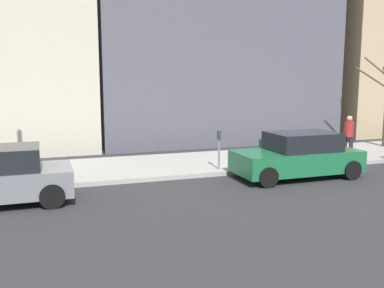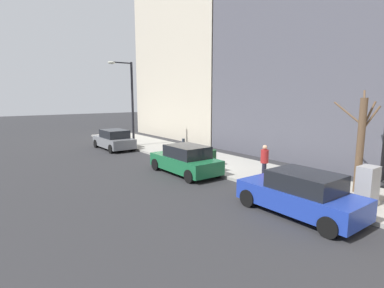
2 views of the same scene
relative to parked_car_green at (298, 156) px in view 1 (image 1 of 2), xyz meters
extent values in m
plane|color=#2B2B2D|center=(1.00, -0.01, -0.74)|extent=(120.00, 120.00, 0.00)
cube|color=#9E9B93|center=(3.00, -0.01, -0.66)|extent=(4.00, 36.00, 0.15)
cube|color=#196038|center=(0.00, 0.05, -0.17)|extent=(1.82, 4.21, 0.70)
cube|color=black|center=(0.00, -0.15, 0.48)|extent=(1.61, 2.21, 0.60)
cylinder|color=black|center=(-0.86, 1.60, -0.42)|extent=(0.22, 0.64, 0.64)
cylinder|color=black|center=(0.84, 1.61, -0.42)|extent=(0.22, 0.64, 0.64)
cylinder|color=black|center=(-0.84, -1.50, -0.42)|extent=(0.22, 0.64, 0.64)
cylinder|color=black|center=(0.86, -1.49, -0.42)|extent=(0.22, 0.64, 0.64)
cylinder|color=black|center=(-0.94, 7.83, -0.42)|extent=(0.22, 0.64, 0.64)
cylinder|color=black|center=(0.76, 7.85, -0.42)|extent=(0.22, 0.64, 0.64)
cylinder|color=slate|center=(1.45, 2.25, -0.06)|extent=(0.07, 0.07, 1.05)
cube|color=#2D333D|center=(1.45, 2.25, 0.61)|extent=(0.14, 0.10, 0.30)
cylinder|color=brown|center=(4.17, -6.80, 3.05)|extent=(1.16, 0.61, 1.04)
cylinder|color=brown|center=(3.92, -6.32, 2.57)|extent=(0.52, 1.53, 1.02)
cylinder|color=#14381E|center=(1.90, 0.15, -0.14)|extent=(0.56, 0.56, 0.90)
cylinder|color=#1E1E2D|center=(2.06, -3.54, -0.18)|extent=(0.16, 0.16, 0.82)
cylinder|color=#1E1E2D|center=(1.85, -3.65, -0.18)|extent=(0.16, 0.16, 0.82)
cylinder|color=#A52323|center=(1.95, -3.59, 0.54)|extent=(0.36, 0.36, 0.62)
sphere|color=tan|center=(1.95, -3.59, 0.96)|extent=(0.22, 0.22, 0.22)
cube|color=#4C4C56|center=(12.63, -0.62, 6.39)|extent=(12.25, 12.25, 14.25)
camera|label=1|loc=(-12.08, 7.90, 2.56)|focal=40.00mm
camera|label=2|loc=(-8.88, -12.48, 3.28)|focal=28.00mm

